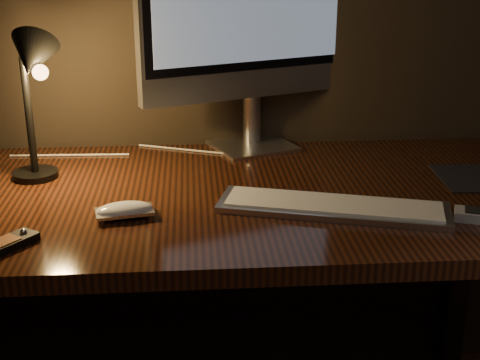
{
  "coord_description": "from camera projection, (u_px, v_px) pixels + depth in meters",
  "views": [
    {
      "loc": [
        -0.04,
        0.44,
        1.3
      ],
      "look_at": [
        0.05,
        1.73,
        0.82
      ],
      "focal_mm": 50.0,
      "sensor_mm": 36.0,
      "label": 1
    }
  ],
  "objects": [
    {
      "name": "cable",
      "position": [
        129.0,
        154.0,
        1.78
      ],
      "size": [
        0.59,
        0.15,
        0.01
      ],
      "primitive_type": "cylinder",
      "rotation": [
        0.0,
        1.57,
        -0.25
      ],
      "color": "white",
      "rests_on": "desk"
    },
    {
      "name": "keyboard",
      "position": [
        333.0,
        207.0,
        1.42
      ],
      "size": [
        0.51,
        0.27,
        0.02
      ],
      "primitive_type": "cube",
      "rotation": [
        0.0,
        0.0,
        -0.28
      ],
      "color": "silver",
      "rests_on": "desk"
    },
    {
      "name": "desk",
      "position": [
        212.0,
        231.0,
        1.63
      ],
      "size": [
        1.6,
        0.75,
        0.75
      ],
      "color": "#38190C",
      "rests_on": "ground"
    },
    {
      "name": "mouse",
      "position": [
        125.0,
        212.0,
        1.38
      ],
      "size": [
        0.13,
        0.08,
        0.02
      ],
      "primitive_type": "ellipsoid",
      "rotation": [
        0.0,
        0.0,
        0.2
      ],
      "color": "white",
      "rests_on": "desk"
    },
    {
      "name": "media_remote",
      "position": [
        5.0,
        244.0,
        1.24
      ],
      "size": [
        0.12,
        0.13,
        0.02
      ],
      "rotation": [
        0.0,
        0.0,
        0.9
      ],
      "color": "black",
      "rests_on": "desk"
    },
    {
      "name": "desk_lamp",
      "position": [
        32.0,
        79.0,
        1.5
      ],
      "size": [
        0.17,
        0.19,
        0.37
      ],
      "rotation": [
        0.0,
        0.0,
        0.33
      ],
      "color": "black",
      "rests_on": "desk"
    },
    {
      "name": "monitor",
      "position": [
        254.0,
        2.0,
        1.7
      ],
      "size": [
        0.6,
        0.27,
        0.66
      ],
      "rotation": [
        0.0,
        0.0,
        0.38
      ],
      "color": "silver",
      "rests_on": "desk"
    }
  ]
}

